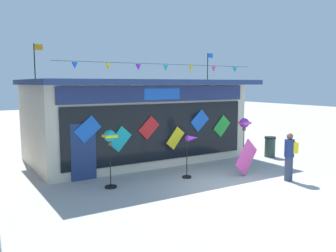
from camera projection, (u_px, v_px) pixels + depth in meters
name	position (u px, v px, depth m)	size (l,w,h in m)	color
ground_plane	(231.00, 186.00, 11.73)	(80.00, 80.00, 0.00)	#ADAAA5
kite_shop_building	(134.00, 119.00, 16.01)	(9.29, 5.76, 4.90)	beige
wind_spinner_far_left	(110.00, 142.00, 11.38)	(0.40, 0.40, 1.90)	black
wind_spinner_left	(191.00, 147.00, 12.74)	(0.65, 0.33, 1.55)	black
wind_spinner_center_left	(244.00, 128.00, 14.07)	(0.39, 0.39, 2.02)	black
person_near_camera	(290.00, 156.00, 12.30)	(0.46, 0.46, 1.68)	#333D56
trash_bin	(270.00, 147.00, 16.38)	(0.52, 0.52, 0.94)	#2D4238
display_kite_on_ground	(246.00, 157.00, 13.14)	(0.67, 0.03, 1.23)	#EA4CA3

